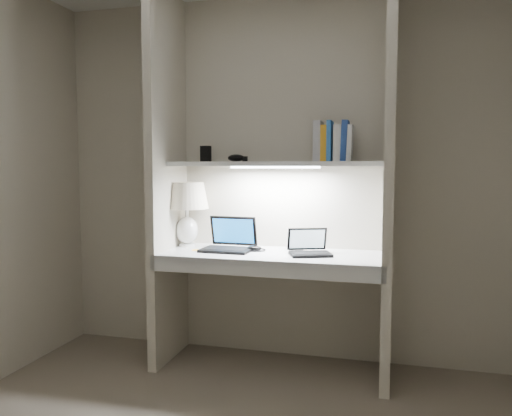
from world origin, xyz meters
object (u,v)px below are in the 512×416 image
(table_lamp, at_px, (187,203))
(speaker, at_px, (295,240))
(laptop_main, at_px, (229,242))
(book_row, at_px, (333,142))
(laptop_netbook, at_px, (309,248))

(table_lamp, relative_size, speaker, 3.21)
(laptop_main, bearing_deg, book_row, 7.62)
(table_lamp, distance_m, book_row, 1.10)
(laptop_netbook, bearing_deg, book_row, 16.13)
(laptop_main, xyz_separation_m, laptop_netbook, (0.55, -0.04, -0.01))
(laptop_netbook, distance_m, book_row, 0.70)
(laptop_main, height_order, speaker, laptop_main)
(speaker, relative_size, book_row, 0.55)
(speaker, bearing_deg, laptop_main, 172.01)
(table_lamp, xyz_separation_m, laptop_netbook, (0.89, -0.12, -0.27))
(book_row, bearing_deg, speaker, 169.43)
(table_lamp, height_order, speaker, table_lamp)
(laptop_netbook, bearing_deg, laptop_main, 155.66)
(speaker, bearing_deg, laptop_netbook, -73.12)
(laptop_netbook, xyz_separation_m, speaker, (-0.12, 0.15, 0.03))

